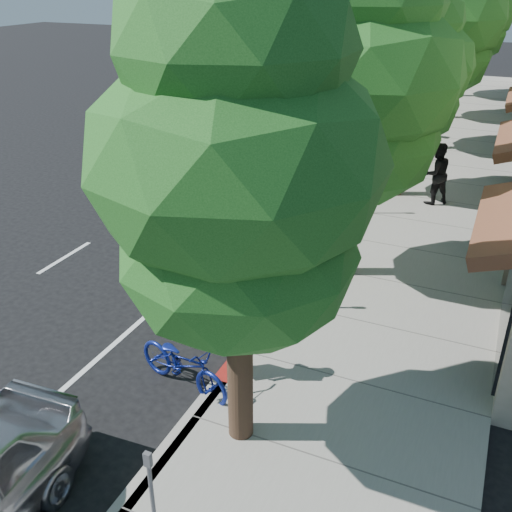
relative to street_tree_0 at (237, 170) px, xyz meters
The scene contains 17 objects.
ground 5.08m from the street_tree_0, 114.23° to the left, with size 120.00×120.00×0.00m, color black.
sidewalk 11.06m from the street_tree_0, 82.03° to the left, with size 4.60×56.00×0.15m, color gray.
curb 11.01m from the street_tree_0, 95.14° to the left, with size 0.30×56.00×0.15m, color #9E998E.
curb_red_segment 5.49m from the street_tree_0, 106.70° to the left, with size 0.32×4.00×0.15m, color maroon.
street_tree_0 is the anchor object (origin of this frame).
street_tree_1 6.00m from the street_tree_0, 90.00° to the left, with size 4.41×4.41×7.60m.
street_tree_2 12.01m from the street_tree_0, 90.00° to the left, with size 3.90×3.90×6.71m.
street_tree_3 18.01m from the street_tree_0, 90.00° to the left, with size 4.89×4.89×8.25m.
street_tree_4 24.00m from the street_tree_0, 90.00° to the left, with size 4.29×4.29×6.97m.
street_tree_5 30.00m from the street_tree_0, 90.00° to the left, with size 4.96×4.96×7.82m.
cyclist 4.08m from the street_tree_0, 115.07° to the left, with size 0.59×0.39×1.61m, color silver.
bicycle 4.36m from the street_tree_0, 154.12° to the left, with size 0.74×2.11×1.11m, color navy.
silver_suv 8.94m from the street_tree_0, 112.46° to the left, with size 2.75×5.96×1.66m, color silver.
dark_sedan 12.04m from the street_tree_0, 102.29° to the left, with size 1.76×5.03×1.66m, color black.
white_pickup 17.63m from the street_tree_0, 95.70° to the left, with size 2.16×5.31×1.54m, color silver.
dark_suv_far 27.48m from the street_tree_0, 95.49° to the left, with size 2.04×5.07×1.73m, color black.
pedestrian 12.22m from the street_tree_0, 83.84° to the left, with size 0.95×0.74×1.96m, color black.
Camera 1 is at (3.97, -8.28, 6.88)m, focal length 40.00 mm.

